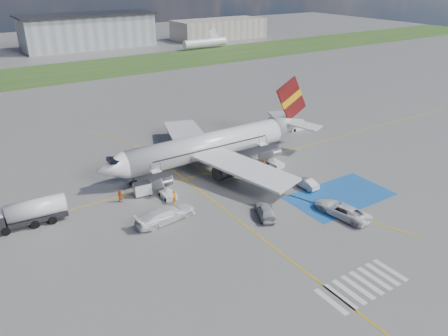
{
  "coord_description": "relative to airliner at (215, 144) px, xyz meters",
  "views": [
    {
      "loc": [
        -31.33,
        -38.82,
        27.79
      ],
      "look_at": [
        -2.28,
        5.67,
        3.5
      ],
      "focal_mm": 35.0,
      "sensor_mm": 36.0,
      "label": 1
    }
  ],
  "objects": [
    {
      "name": "grass_strip",
      "position": [
        -1.51,
        81.0,
        -3.39
      ],
      "size": [
        400.0,
        30.0,
        0.01
      ],
      "primitive_type": "cube",
      "color": "#2D4C1E",
      "rests_on": "ground"
    },
    {
      "name": "crew_fwd",
      "position": [
        -11.05,
        -7.79,
        -2.44
      ],
      "size": [
        0.81,
        0.83,
        1.91
      ],
      "primitive_type": "imported",
      "rotation": [
        0.0,
        0.0,
        0.85
      ],
      "color": "orange",
      "rests_on": "ground"
    },
    {
      "name": "gpu_cart",
      "position": [
        -13.57,
        -3.29,
        -2.54
      ],
      "size": [
        2.39,
        1.68,
        1.88
      ],
      "rotation": [
        0.0,
        0.0,
        -0.1
      ],
      "color": "silver",
      "rests_on": "ground"
    },
    {
      "name": "terminal_east",
      "position": [
        73.49,
        114.0,
        0.61
      ],
      "size": [
        40.0,
        16.0,
        8.0
      ],
      "primitive_type": "cube",
      "color": "gray",
      "rests_on": "ground"
    },
    {
      "name": "crosswalk",
      "position": [
        -3.31,
        -32.0,
        -3.39
      ],
      "size": [
        9.0,
        4.0,
        0.01
      ],
      "color": "silver",
      "rests_on": "ground"
    },
    {
      "name": "terminal_centre",
      "position": [
        18.49,
        121.0,
        2.61
      ],
      "size": [
        48.0,
        18.0,
        12.0
      ],
      "primitive_type": "cube",
      "color": "gray",
      "rests_on": "ground"
    },
    {
      "name": "taxiway_line_diag",
      "position": [
        -1.51,
        -2.0,
        -3.39
      ],
      "size": [
        20.71,
        56.45,
        0.01
      ],
      "primitive_type": "cube",
      "rotation": [
        0.0,
        0.0,
        0.35
      ],
      "color": "gold",
      "rests_on": "ground"
    },
    {
      "name": "van_white_b",
      "position": [
        -13.9,
        -11.0,
        -2.24
      ],
      "size": [
        6.09,
        2.93,
        2.31
      ],
      "primitive_type": "imported",
      "rotation": [
        0.0,
        0.0,
        1.66
      ],
      "color": "white",
      "rests_on": "ground"
    },
    {
      "name": "fuel_tanker",
      "position": [
        -28.03,
        -2.91,
        -2.09
      ],
      "size": [
        9.26,
        3.2,
        3.1
      ],
      "rotation": [
        0.0,
        0.0,
        -0.08
      ],
      "color": "black",
      "rests_on": "ground"
    },
    {
      "name": "staging_box",
      "position": [
        8.49,
        -18.0,
        -3.39
      ],
      "size": [
        14.0,
        8.0,
        0.01
      ],
      "primitive_type": "cube",
      "color": "#1A54A1",
      "rests_on": "ground"
    },
    {
      "name": "ground",
      "position": [
        -1.51,
        -14.0,
        -3.39
      ],
      "size": [
        400.0,
        400.0,
        0.0
      ],
      "primitive_type": "plane",
      "color": "#60605E",
      "rests_on": "ground"
    },
    {
      "name": "car_silver_a",
      "position": [
        -3.23,
        -16.77,
        -2.6
      ],
      "size": [
        3.59,
        5.03,
        1.59
      ],
      "primitive_type": "imported",
      "rotation": [
        0.0,
        0.0,
        2.73
      ],
      "color": "#A5A7AC",
      "rests_on": "ground"
    },
    {
      "name": "airstairs_fwd",
      "position": [
        -11.01,
        -5.3,
        -2.77
      ],
      "size": [
        1.9,
        5.2,
        3.6
      ],
      "color": "silver",
      "rests_on": "ground"
    },
    {
      "name": "airliner",
      "position": [
        0.0,
        0.0,
        0.0
      ],
      "size": [
        36.81,
        32.95,
        11.92
      ],
      "color": "silver",
      "rests_on": "ground"
    },
    {
      "name": "taxiway_line_main",
      "position": [
        -1.51,
        -2.0,
        -3.39
      ],
      "size": [
        120.0,
        0.2,
        0.01
      ],
      "primitive_type": "cube",
      "color": "gold",
      "rests_on": "ground"
    },
    {
      "name": "van_white_a",
      "position": [
        4.81,
        -21.76,
        -2.35
      ],
      "size": [
        3.31,
        5.86,
        2.08
      ],
      "primitive_type": "imported",
      "rotation": [
        0.0,
        0.0,
        3.28
      ],
      "color": "white",
      "rests_on": "ground"
    },
    {
      "name": "airstairs_aft",
      "position": [
        7.49,
        -5.3,
        -2.77
      ],
      "size": [
        1.9,
        5.2,
        3.6
      ],
      "color": "silver",
      "rests_on": "ground"
    },
    {
      "name": "crew_nose",
      "position": [
        -16.83,
        -3.6,
        -2.54
      ],
      "size": [
        0.98,
        1.04,
        1.71
      ],
      "primitive_type": "imported",
      "rotation": [
        0.0,
        0.0,
        -1.03
      ],
      "color": "#E8550C",
      "rests_on": "ground"
    },
    {
      "name": "car_silver_b",
      "position": [
        6.34,
        -13.52,
        -2.7
      ],
      "size": [
        1.67,
        4.28,
        1.39
      ],
      "primitive_type": "imported",
      "rotation": [
        0.0,
        0.0,
        3.19
      ],
      "color": "#B8BBC0",
      "rests_on": "ground"
    },
    {
      "name": "belt_loader",
      "position": [
        22.26,
        5.28,
        -3.0
      ],
      "size": [
        5.31,
        2.02,
        1.59
      ],
      "rotation": [
        0.0,
        0.0,
        0.01
      ],
      "color": "silver",
      "rests_on": "ground"
    },
    {
      "name": "taxiway_line_cross",
      "position": [
        -6.51,
        -24.0,
        -3.39
      ],
      "size": [
        0.2,
        60.0,
        0.01
      ],
      "primitive_type": "cube",
      "color": "gold",
      "rests_on": "ground"
    },
    {
      "name": "crew_aft",
      "position": [
        5.26,
        -5.63,
        -2.63
      ],
      "size": [
        0.41,
        0.91,
        1.53
      ],
      "primitive_type": "imported",
      "rotation": [
        0.0,
        0.0,
        1.61
      ],
      "color": "orange",
      "rests_on": "ground"
    }
  ]
}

